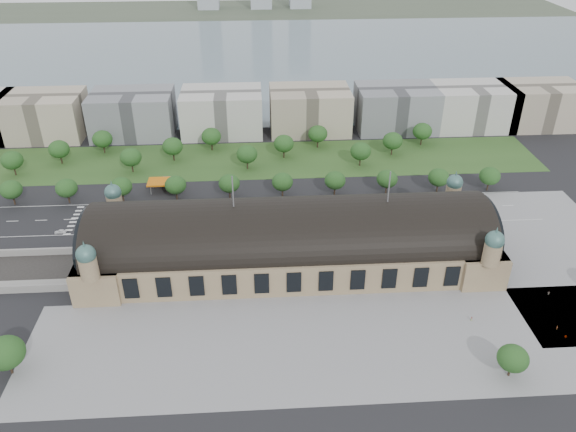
{
  "coord_description": "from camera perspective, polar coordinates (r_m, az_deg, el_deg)",
  "views": [
    {
      "loc": [
        -11.58,
        -172.77,
        123.72
      ],
      "look_at": [
        -0.05,
        11.59,
        14.0
      ],
      "focal_mm": 35.0,
      "sensor_mm": 36.0,
      "label": 1
    }
  ],
  "objects": [
    {
      "name": "tree_row_7",
      "position": [
        260.85,
        10.04,
        3.73
      ],
      "size": [
        9.6,
        9.6,
        11.52
      ],
      "color": "#2D2116",
      "rests_on": "ground"
    },
    {
      "name": "grass_belt",
      "position": [
        293.17,
        -3.93,
        5.67
      ],
      "size": [
        300.0,
        45.0,
        0.1
      ],
      "primitive_type": "cube",
      "color": "#2D5120",
      "rests_on": "ground"
    },
    {
      "name": "pedestrian_0",
      "position": [
        196.42,
        18.15,
        -9.9
      ],
      "size": [
        0.86,
        0.67,
        1.56
      ],
      "primitive_type": "imported",
      "rotation": [
        0.0,
        0.0,
        -0.35
      ],
      "color": "gray",
      "rests_on": "ground"
    },
    {
      "name": "tree_belt_1",
      "position": [
        308.16,
        -22.24,
        6.31
      ],
      "size": [
        10.4,
        10.4,
        12.48
      ],
      "color": "#2D2116",
      "rests_on": "ground"
    },
    {
      "name": "tree_row_4",
      "position": [
        254.26,
        -5.99,
        3.31
      ],
      "size": [
        9.6,
        9.6,
        11.52
      ],
      "color": "#2D2116",
      "rests_on": "ground"
    },
    {
      "name": "bus_mid",
      "position": [
        235.5,
        3.29,
        -0.54
      ],
      "size": [
        12.74,
        3.66,
        3.51
      ],
      "primitive_type": "imported",
      "rotation": [
        0.0,
        0.0,
        1.63
      ],
      "color": "beige",
      "rests_on": "ground"
    },
    {
      "name": "bus_east",
      "position": [
        238.08,
        6.54,
        -0.33
      ],
      "size": [
        12.85,
        3.81,
        3.53
      ],
      "primitive_type": "imported",
      "rotation": [
        0.0,
        0.0,
        1.64
      ],
      "color": "beige",
      "rests_on": "ground"
    },
    {
      "name": "tree_row_5",
      "position": [
        254.22,
        -0.57,
        3.48
      ],
      "size": [
        9.6,
        9.6,
        11.52
      ],
      "color": "#2D2116",
      "rests_on": "ground"
    },
    {
      "name": "tree_row_1",
      "position": [
        267.62,
        -21.59,
        2.65
      ],
      "size": [
        9.6,
        9.6,
        11.52
      ],
      "color": "#2D2116",
      "rests_on": "ground"
    },
    {
      "name": "parked_car_6",
      "position": [
        229.64,
        -4.62,
        -1.81
      ],
      "size": [
        4.66,
        4.03,
        1.29
      ],
      "primitive_type": "imported",
      "rotation": [
        0.0,
        0.0,
        -0.95
      ],
      "color": "black",
      "rests_on": "ground"
    },
    {
      "name": "traffic_car_5",
      "position": [
        256.48,
        6.95,
        1.82
      ],
      "size": [
        4.82,
        2.09,
        1.54
      ],
      "primitive_type": "imported",
      "rotation": [
        0.0,
        0.0,
        1.67
      ],
      "color": "slate",
      "rests_on": "ground"
    },
    {
      "name": "parked_car_3",
      "position": [
        236.82,
        -14.67,
        -1.69
      ],
      "size": [
        4.8,
        3.52,
        1.52
      ],
      "primitive_type": "imported",
      "rotation": [
        0.0,
        0.0,
        -1.13
      ],
      "color": "slate",
      "rests_on": "ground"
    },
    {
      "name": "parked_car_2",
      "position": [
        240.4,
        -17.37,
        -1.64
      ],
      "size": [
        5.15,
        3.51,
        1.38
      ],
      "primitive_type": "imported",
      "rotation": [
        0.0,
        0.0,
        -1.21
      ],
      "color": "#181D43",
      "rests_on": "ground"
    },
    {
      "name": "far_shore",
      "position": [
        682.18,
        -2.71,
        20.23
      ],
      "size": [
        700.0,
        120.0,
        0.14
      ],
      "primitive_type": "cube",
      "color": "#44513D",
      "rests_on": "ground"
    },
    {
      "name": "tree_belt_8",
      "position": [
        304.59,
        3.05,
        8.35
      ],
      "size": [
        10.4,
        10.4,
        12.48
      ],
      "color": "#2D2116",
      "rests_on": "ground"
    },
    {
      "name": "pedestrian_2",
      "position": [
        217.07,
        24.96,
        -7.1
      ],
      "size": [
        1.01,
        1.03,
        1.88
      ],
      "primitive_type": "imported",
      "rotation": [
        0.0,
        0.0,
        2.32
      ],
      "color": "gray",
      "rests_on": "ground"
    },
    {
      "name": "office_4",
      "position": [
        327.07,
        2.22,
        10.71
      ],
      "size": [
        45.0,
        32.0,
        24.0
      ],
      "primitive_type": "cube",
      "color": "#B5A78E",
      "rests_on": "ground"
    },
    {
      "name": "station",
      "position": [
        207.01,
        0.21,
        -2.52
      ],
      "size": [
        150.0,
        48.4,
        44.3
      ],
      "color": "#9A845F",
      "rests_on": "ground"
    },
    {
      "name": "traffic_car_6",
      "position": [
        255.36,
        15.77,
        0.63
      ],
      "size": [
        4.7,
        2.34,
        1.28
      ],
      "primitive_type": "imported",
      "rotation": [
        0.0,
        0.0,
        -1.62
      ],
      "color": "#BDBCBF",
      "rests_on": "ground"
    },
    {
      "name": "bus_west",
      "position": [
        238.97,
        1.27,
        0.04
      ],
      "size": [
        13.58,
        4.28,
        3.72
      ],
      "primitive_type": "imported",
      "rotation": [
        0.0,
        0.0,
        1.66
      ],
      "color": "red",
      "rests_on": "ground"
    },
    {
      "name": "office_1",
      "position": [
        346.41,
        -23.68,
        9.31
      ],
      "size": [
        45.0,
        32.0,
        24.0
      ],
      "primitive_type": "cube",
      "color": "#B5A78E",
      "rests_on": "ground"
    },
    {
      "name": "lake",
      "position": [
        486.89,
        -2.18,
        15.97
      ],
      "size": [
        700.0,
        320.0,
        0.08
      ],
      "primitive_type": "cube",
      "color": "slate",
      "rests_on": "ground"
    },
    {
      "name": "office_5",
      "position": [
        335.6,
        10.9,
        10.71
      ],
      "size": [
        45.0,
        32.0,
        24.0
      ],
      "primitive_type": "cube",
      "color": "gray",
      "rests_on": "ground"
    },
    {
      "name": "tree_plaza_s",
      "position": [
        177.51,
        21.89,
        -13.28
      ],
      "size": [
        9.0,
        9.0,
        10.64
      ],
      "color": "#2D2116",
      "rests_on": "ground"
    },
    {
      "name": "tree_row_0",
      "position": [
        276.14,
        -26.31,
        2.41
      ],
      "size": [
        9.6,
        9.6,
        11.52
      ],
      "color": "#2D2116",
      "rests_on": "ground"
    },
    {
      "name": "ground",
      "position": [
        212.81,
        0.21,
        -4.84
      ],
      "size": [
        900.0,
        900.0,
        0.0
      ],
      "primitive_type": "plane",
      "color": "black",
      "rests_on": "ground"
    },
    {
      "name": "tree_belt_10",
      "position": [
        300.34,
        10.59,
        7.52
      ],
      "size": [
        10.4,
        10.4,
        12.48
      ],
      "color": "#2D2116",
      "rests_on": "ground"
    },
    {
      "name": "plaza_east",
      "position": [
        241.42,
        25.45,
        -3.48
      ],
      "size": [
        56.0,
        100.0,
        0.12
      ],
      "primitive_type": "cube",
      "color": "gray",
      "rests_on": "ground"
    },
    {
      "name": "parked_car_0",
      "position": [
        236.07,
        -16.57,
        -2.12
      ],
      "size": [
        4.74,
        3.08,
        1.48
      ],
      "primitive_type": "imported",
      "rotation": [
        0.0,
        0.0,
        -1.2
      ],
      "color": "black",
      "rests_on": "ground"
    },
    {
      "name": "traffic_car_0",
      "position": [
        248.39,
        -22.12,
        -1.46
      ],
      "size": [
        4.82,
        2.37,
        1.58
      ],
      "primitive_type": "imported",
      "rotation": [
        0.0,
        0.0,
        -1.46
      ],
      "color": "white",
      "rests_on": "ground"
    },
    {
      "name": "office_2",
      "position": [
        332.65,
        -15.47,
        9.97
      ],
      "size": [
        45.0,
        32.0,
        24.0
      ],
      "primitive_type": "cube",
      "color": "gray",
      "rests_on": "ground"
    },
    {
      "name": "tree_belt_6",
      "position": [
        280.74,
        -4.19,
        6.29
      ],
      "size": [
        10.4,
        10.4,
        12.48
      ],
      "color": "#2D2116",
      "rests_on": "ground"
    },
    {
      "name": "plaza_south",
      "position": [
        179.87,
        4.41,
        -12.87
      ],
      "size": [
        190.0,
        48.0,
        0.12
      ],
      "primitive_type": "cube",
      "color": "gray",
      "rests_on": "ground"
    },
    {
      "name": "tree_row_3",
      "position": [
        256.56,
        -11.36,
        3.11
      ],
      "size": [
        9.6,
        9.6,
        11.52
      ],
      "color": "#2D2116",
      "rests_on": "ground"
    },
    {
      "name": "pedestrian_1",
      "position": [
        202.95,
        25.66,
        -10.19
      ],
      "size": [
        0.78,
        0.78,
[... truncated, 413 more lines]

